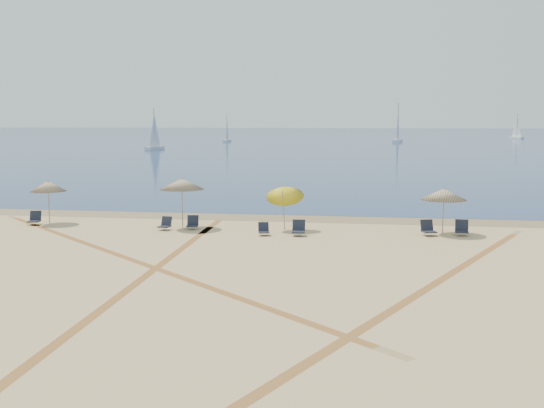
{
  "coord_description": "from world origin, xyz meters",
  "views": [
    {
      "loc": [
        4.86,
        -11.81,
        5.5
      ],
      "look_at": [
        0.0,
        20.0,
        1.3
      ],
      "focal_mm": 42.69,
      "sensor_mm": 36.0,
      "label": 1
    }
  ],
  "objects_px": {
    "chair_3": "(165,224)",
    "chair_5": "(264,230)",
    "umbrella_2": "(182,184)",
    "umbrella_4": "(444,194)",
    "sailboat_0": "(517,131)",
    "sailboat_3": "(398,130)",
    "chair_4": "(193,223)",
    "chair_8": "(462,229)",
    "chair_2": "(35,219)",
    "chair_7": "(428,229)",
    "umbrella_3": "(285,191)",
    "sailboat_2": "(227,133)",
    "umbrella_1": "(48,186)",
    "chair_6": "(299,229)",
    "sailboat_1": "(155,137)"
  },
  "relations": [
    {
      "from": "chair_3",
      "to": "chair_5",
      "type": "distance_m",
      "value": 5.21
    },
    {
      "from": "chair_5",
      "to": "umbrella_2",
      "type": "bearing_deg",
      "value": 146.08
    },
    {
      "from": "umbrella_4",
      "to": "sailboat_0",
      "type": "height_order",
      "value": "sailboat_0"
    },
    {
      "from": "sailboat_3",
      "to": "chair_4",
      "type": "bearing_deg",
      "value": -86.4
    },
    {
      "from": "chair_5",
      "to": "chair_8",
      "type": "height_order",
      "value": "chair_8"
    },
    {
      "from": "chair_2",
      "to": "chair_8",
      "type": "height_order",
      "value": "chair_8"
    },
    {
      "from": "chair_7",
      "to": "chair_2",
      "type": "bearing_deg",
      "value": 161.53
    },
    {
      "from": "umbrella_2",
      "to": "chair_3",
      "type": "bearing_deg",
      "value": -129.64
    },
    {
      "from": "umbrella_4",
      "to": "chair_4",
      "type": "relative_size",
      "value": 3.03
    },
    {
      "from": "umbrella_3",
      "to": "sailboat_0",
      "type": "height_order",
      "value": "sailboat_0"
    },
    {
      "from": "chair_7",
      "to": "sailboat_2",
      "type": "height_order",
      "value": "sailboat_2"
    },
    {
      "from": "umbrella_3",
      "to": "sailboat_0",
      "type": "relative_size",
      "value": 0.35
    },
    {
      "from": "umbrella_1",
      "to": "chair_6",
      "type": "height_order",
      "value": "umbrella_1"
    },
    {
      "from": "chair_5",
      "to": "umbrella_4",
      "type": "bearing_deg",
      "value": -2.87
    },
    {
      "from": "umbrella_4",
      "to": "sailboat_1",
      "type": "distance_m",
      "value": 94.68
    },
    {
      "from": "sailboat_0",
      "to": "chair_3",
      "type": "bearing_deg",
      "value": -135.59
    },
    {
      "from": "chair_8",
      "to": "sailboat_3",
      "type": "height_order",
      "value": "sailboat_3"
    },
    {
      "from": "chair_3",
      "to": "chair_5",
      "type": "relative_size",
      "value": 1.03
    },
    {
      "from": "umbrella_2",
      "to": "sailboat_3",
      "type": "height_order",
      "value": "sailboat_3"
    },
    {
      "from": "chair_8",
      "to": "umbrella_2",
      "type": "bearing_deg",
      "value": -175.39
    },
    {
      "from": "umbrella_3",
      "to": "chair_2",
      "type": "bearing_deg",
      "value": -178.74
    },
    {
      "from": "umbrella_4",
      "to": "chair_3",
      "type": "distance_m",
      "value": 13.83
    },
    {
      "from": "umbrella_1",
      "to": "chair_8",
      "type": "distance_m",
      "value": 21.42
    },
    {
      "from": "chair_5",
      "to": "sailboat_2",
      "type": "height_order",
      "value": "sailboat_2"
    },
    {
      "from": "sailboat_0",
      "to": "sailboat_3",
      "type": "bearing_deg",
      "value": -163.47
    },
    {
      "from": "umbrella_4",
      "to": "chair_4",
      "type": "height_order",
      "value": "umbrella_4"
    },
    {
      "from": "umbrella_1",
      "to": "sailboat_1",
      "type": "height_order",
      "value": "sailboat_1"
    },
    {
      "from": "chair_7",
      "to": "sailboat_2",
      "type": "xyz_separation_m",
      "value": [
        -38.81,
        129.22,
        1.85
      ]
    },
    {
      "from": "chair_3",
      "to": "chair_8",
      "type": "relative_size",
      "value": 0.93
    },
    {
      "from": "chair_6",
      "to": "sailboat_3",
      "type": "xyz_separation_m",
      "value": [
        9.86,
        132.99,
        2.6
      ]
    },
    {
      "from": "chair_8",
      "to": "sailboat_3",
      "type": "xyz_separation_m",
      "value": [
        2.13,
        131.78,
        2.6
      ]
    },
    {
      "from": "sailboat_0",
      "to": "sailboat_1",
      "type": "height_order",
      "value": "sailboat_1"
    },
    {
      "from": "sailboat_0",
      "to": "sailboat_2",
      "type": "height_order",
      "value": "sailboat_0"
    },
    {
      "from": "chair_3",
      "to": "umbrella_3",
      "type": "bearing_deg",
      "value": 17.69
    },
    {
      "from": "chair_3",
      "to": "chair_8",
      "type": "distance_m",
      "value": 14.56
    },
    {
      "from": "sailboat_1",
      "to": "umbrella_3",
      "type": "bearing_deg",
      "value": -54.74
    },
    {
      "from": "sailboat_1",
      "to": "sailboat_2",
      "type": "height_order",
      "value": "sailboat_1"
    },
    {
      "from": "chair_3",
      "to": "chair_8",
      "type": "bearing_deg",
      "value": 12.04
    },
    {
      "from": "umbrella_1",
      "to": "umbrella_3",
      "type": "height_order",
      "value": "umbrella_3"
    },
    {
      "from": "sailboat_3",
      "to": "chair_2",
      "type": "bearing_deg",
      "value": -90.09
    },
    {
      "from": "umbrella_1",
      "to": "chair_3",
      "type": "xyz_separation_m",
      "value": [
        6.8,
        -1.08,
        -1.7
      ]
    },
    {
      "from": "umbrella_4",
      "to": "chair_6",
      "type": "distance_m",
      "value": 7.24
    },
    {
      "from": "umbrella_1",
      "to": "umbrella_3",
      "type": "distance_m",
      "value": 12.75
    },
    {
      "from": "umbrella_2",
      "to": "chair_4",
      "type": "distance_m",
      "value": 2.09
    },
    {
      "from": "chair_3",
      "to": "sailboat_2",
      "type": "distance_m",
      "value": 132.17
    },
    {
      "from": "umbrella_3",
      "to": "chair_3",
      "type": "height_order",
      "value": "umbrella_3"
    },
    {
      "from": "umbrella_1",
      "to": "umbrella_2",
      "type": "height_order",
      "value": "umbrella_2"
    },
    {
      "from": "chair_3",
      "to": "chair_7",
      "type": "relative_size",
      "value": 0.83
    },
    {
      "from": "chair_3",
      "to": "sailboat_3",
      "type": "xyz_separation_m",
      "value": [
        16.68,
        132.39,
        2.63
      ]
    },
    {
      "from": "umbrella_3",
      "to": "chair_3",
      "type": "relative_size",
      "value": 3.59
    }
  ]
}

